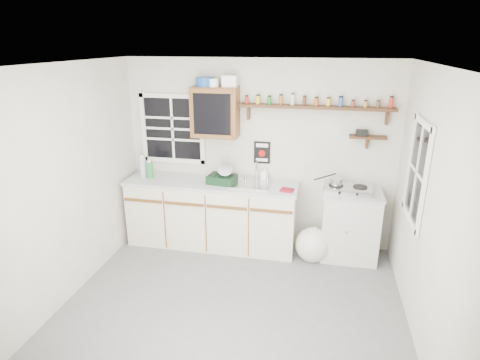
# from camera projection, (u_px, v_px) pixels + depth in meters

# --- Properties ---
(room) EXTENTS (3.64, 3.24, 2.54)m
(room) POSITION_uv_depth(u_px,v_px,m) (232.00, 197.00, 3.92)
(room) COLOR #5A5A5D
(room) RESTS_ON ground
(main_cabinet) EXTENTS (2.31, 0.63, 0.92)m
(main_cabinet) POSITION_uv_depth(u_px,v_px,m) (212.00, 213.00, 5.49)
(main_cabinet) COLOR beige
(main_cabinet) RESTS_ON floor
(right_cabinet) EXTENTS (0.73, 0.57, 0.91)m
(right_cabinet) POSITION_uv_depth(u_px,v_px,m) (350.00, 224.00, 5.17)
(right_cabinet) COLOR #B6B6B0
(right_cabinet) RESTS_ON floor
(sink) EXTENTS (0.52, 0.44, 0.29)m
(sink) POSITION_uv_depth(u_px,v_px,m) (251.00, 183.00, 5.24)
(sink) COLOR #B9B9BE
(sink) RESTS_ON main_cabinet
(upper_cabinet) EXTENTS (0.60, 0.32, 0.65)m
(upper_cabinet) POSITION_uv_depth(u_px,v_px,m) (215.00, 112.00, 5.17)
(upper_cabinet) COLOR #5E2F17
(upper_cabinet) RESTS_ON wall_back
(upper_cabinet_clutter) EXTENTS (0.53, 0.24, 0.14)m
(upper_cabinet_clutter) POSITION_uv_depth(u_px,v_px,m) (214.00, 82.00, 5.04)
(upper_cabinet_clutter) COLOR #174597
(upper_cabinet_clutter) RESTS_ON upper_cabinet
(spice_shelf) EXTENTS (1.91, 0.18, 0.35)m
(spice_shelf) POSITION_uv_depth(u_px,v_px,m) (316.00, 106.00, 4.96)
(spice_shelf) COLOR #311B0D
(spice_shelf) RESTS_ON wall_back
(secondary_shelf) EXTENTS (0.45, 0.16, 0.24)m
(secondary_shelf) POSITION_uv_depth(u_px,v_px,m) (366.00, 136.00, 4.96)
(secondary_shelf) COLOR #311B0D
(secondary_shelf) RESTS_ON wall_back
(warning_sign) EXTENTS (0.22, 0.02, 0.30)m
(warning_sign) POSITION_uv_depth(u_px,v_px,m) (262.00, 153.00, 5.37)
(warning_sign) COLOR black
(warning_sign) RESTS_ON wall_back
(window_back) EXTENTS (0.93, 0.03, 0.98)m
(window_back) POSITION_uv_depth(u_px,v_px,m) (173.00, 129.00, 5.52)
(window_back) COLOR black
(window_back) RESTS_ON wall_back
(window_right) EXTENTS (0.03, 0.78, 1.08)m
(window_right) POSITION_uv_depth(u_px,v_px,m) (417.00, 172.00, 4.02)
(window_right) COLOR black
(window_right) RESTS_ON wall_back
(water_bottles) EXTENTS (0.20, 0.11, 0.31)m
(water_bottles) POSITION_uv_depth(u_px,v_px,m) (146.00, 168.00, 5.48)
(water_bottles) COLOR #A7B8C4
(water_bottles) RESTS_ON main_cabinet
(dish_rack) EXTENTS (0.39, 0.32, 0.27)m
(dish_rack) POSITION_uv_depth(u_px,v_px,m) (223.00, 177.00, 5.26)
(dish_rack) COLOR black
(dish_rack) RESTS_ON main_cabinet
(soap_bottle) EXTENTS (0.10, 0.10, 0.18)m
(soap_bottle) POSITION_uv_depth(u_px,v_px,m) (265.00, 173.00, 5.38)
(soap_bottle) COLOR white
(soap_bottle) RESTS_ON main_cabinet
(rag) EXTENTS (0.18, 0.16, 0.02)m
(rag) POSITION_uv_depth(u_px,v_px,m) (287.00, 190.00, 5.01)
(rag) COLOR maroon
(rag) RESTS_ON main_cabinet
(hotplate) EXTENTS (0.61, 0.36, 0.08)m
(hotplate) POSITION_uv_depth(u_px,v_px,m) (348.00, 189.00, 5.00)
(hotplate) COLOR #B9B9BE
(hotplate) RESTS_ON right_cabinet
(saucepan) EXTENTS (0.35, 0.19, 0.15)m
(saucepan) POSITION_uv_depth(u_px,v_px,m) (336.00, 182.00, 5.00)
(saucepan) COLOR #B9B9BE
(saucepan) RESTS_ON hotplate
(trash_bag) EXTENTS (0.43, 0.39, 0.50)m
(trash_bag) POSITION_uv_depth(u_px,v_px,m) (313.00, 245.00, 5.16)
(trash_bag) COLOR silver
(trash_bag) RESTS_ON floor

